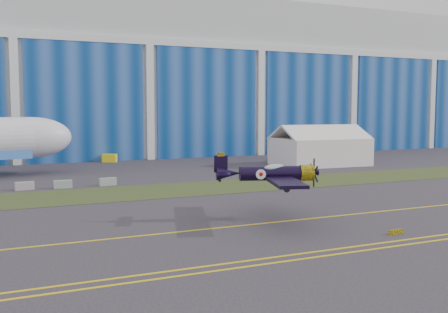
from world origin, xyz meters
name	(u,v)px	position (x,y,z in m)	size (l,w,h in m)	color
ground	(52,228)	(0.00, 0.00, 0.00)	(260.00, 260.00, 0.00)	#38323A
grass_median	(36,199)	(0.00, 14.00, 0.02)	(260.00, 10.00, 0.02)	#475128
hangar	(9,78)	(0.00, 71.79, 14.96)	(220.00, 45.70, 30.00)	silver
taxiway_centreline	(61,244)	(0.00, -5.00, 0.01)	(200.00, 0.20, 0.02)	yellow
edge_line_near	(85,289)	(0.00, -14.50, 0.01)	(80.00, 0.20, 0.02)	yellow
edge_line_far	(82,283)	(0.00, -13.50, 0.01)	(80.00, 0.20, 0.02)	yellow
guard_board_right	(396,232)	(22.00, -12.00, 0.17)	(1.20, 0.15, 0.35)	yellow
warbird	(271,173)	(16.27, -4.09, 3.77)	(12.37, 13.63, 3.36)	black
tent	(320,145)	(44.08, 29.47, 3.22)	(14.35, 10.84, 6.43)	white
tug	(110,158)	(14.41, 47.57, 0.67)	(2.29, 1.43, 1.34)	yellow
gse_box	(347,149)	(62.11, 45.94, 0.87)	(2.89, 1.54, 1.73)	#9D9787
barrier_a	(24,186)	(-0.65, 20.76, 0.45)	(2.00, 0.60, 0.90)	gray
barrier_b	(63,184)	(3.37, 20.35, 0.45)	(2.00, 0.60, 0.90)	gray
barrier_c	(108,182)	(8.40, 20.41, 0.45)	(2.00, 0.60, 0.90)	gray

